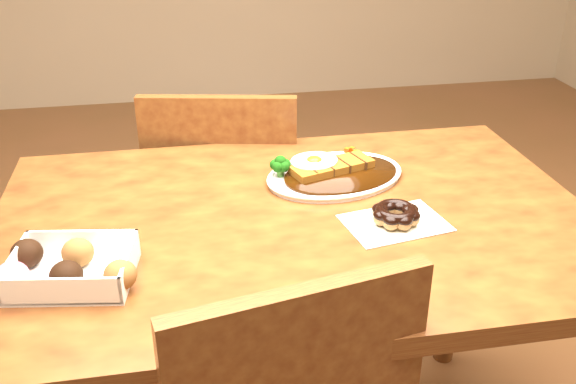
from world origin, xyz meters
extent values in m
cube|color=#4C1F0F|center=(0.00, 0.00, 0.73)|extent=(1.20, 0.80, 0.04)
cylinder|color=#4C1F0F|center=(-0.54, 0.34, 0.35)|extent=(0.06, 0.06, 0.71)
cylinder|color=#4C1F0F|center=(0.54, 0.34, 0.35)|extent=(0.06, 0.06, 0.71)
cube|color=#4C1F0F|center=(-0.08, 0.60, 0.43)|extent=(0.49, 0.49, 0.04)
cylinder|color=#4C1F0F|center=(0.12, 0.73, 0.21)|extent=(0.04, 0.04, 0.41)
cylinder|color=#4C1F0F|center=(-0.22, 0.80, 0.21)|extent=(0.04, 0.04, 0.41)
cylinder|color=#4C1F0F|center=(0.05, 0.40, 0.21)|extent=(0.04, 0.04, 0.41)
cylinder|color=#4C1F0F|center=(-0.28, 0.47, 0.21)|extent=(0.04, 0.04, 0.41)
cube|color=#4C1F0F|center=(-0.12, 0.41, 0.67)|extent=(0.40, 0.11, 0.40)
ellipsoid|color=white|center=(0.12, 0.15, 0.76)|extent=(0.35, 0.29, 0.01)
ellipsoid|color=black|center=(0.13, 0.13, 0.77)|extent=(0.30, 0.24, 0.01)
cube|color=#6B380C|center=(0.11, 0.15, 0.78)|extent=(0.20, 0.12, 0.02)
ellipsoid|color=white|center=(0.07, 0.17, 0.79)|extent=(0.13, 0.12, 0.01)
ellipsoid|color=#FFB214|center=(0.07, 0.17, 0.79)|extent=(0.04, 0.04, 0.02)
cube|color=white|center=(-0.41, -0.15, 0.78)|extent=(0.22, 0.18, 0.05)
ellipsoid|color=pink|center=(-0.50, -0.17, 0.78)|extent=(0.05, 0.05, 0.05)
ellipsoid|color=black|center=(-0.42, -0.19, 0.78)|extent=(0.05, 0.05, 0.05)
ellipsoid|color=brown|center=(-0.33, -0.20, 0.78)|extent=(0.05, 0.05, 0.05)
ellipsoid|color=black|center=(-0.49, -0.10, 0.78)|extent=(0.05, 0.05, 0.05)
ellipsoid|color=brown|center=(-0.41, -0.12, 0.78)|extent=(0.05, 0.05, 0.05)
cube|color=silver|center=(0.19, -0.07, 0.75)|extent=(0.22, 0.17, 0.00)
torus|color=olive|center=(0.19, -0.07, 0.77)|extent=(0.11, 0.11, 0.03)
torus|color=black|center=(0.19, -0.07, 0.78)|extent=(0.10, 0.10, 0.02)
camera|label=1|loc=(-0.22, -1.11, 1.38)|focal=40.00mm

